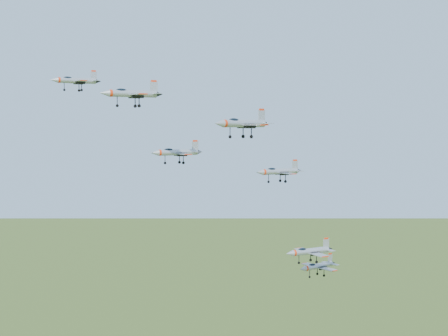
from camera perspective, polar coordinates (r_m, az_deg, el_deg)
name	(u,v)px	position (r m, az deg, el deg)	size (l,w,h in m)	color
jet_lead	(75,80)	(131.46, -13.44, 7.79)	(10.55, 8.70, 2.82)	#9A9FA6
jet_left_high	(131,93)	(124.60, -8.50, 6.76)	(13.06, 10.73, 3.50)	#9A9FA6
jet_right_high	(242,123)	(110.03, 1.66, 4.11)	(12.55, 10.58, 3.38)	#9A9FA6
jet_left_low	(176,152)	(138.27, -4.38, 1.45)	(12.50, 10.26, 3.35)	#9A9FA6
jet_right_low	(279,171)	(130.54, 5.01, -0.31)	(11.27, 9.27, 3.02)	#9A9FA6
jet_trail	(309,251)	(145.73, 7.80, -7.54)	(13.01, 10.69, 3.49)	#9A9FA6
jet_extra	(317,266)	(155.31, 8.54, -8.86)	(12.32, 10.37, 3.31)	#9A9FA6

